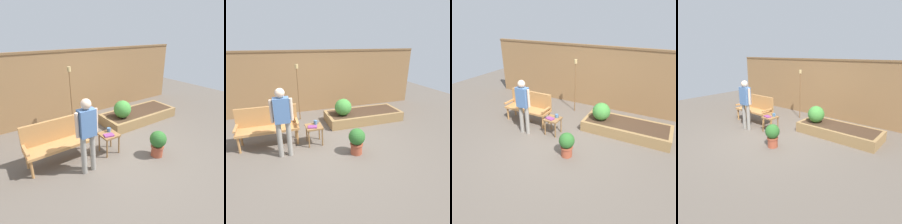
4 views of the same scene
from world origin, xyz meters
TOP-DOWN VIEW (x-y plane):
  - ground_plane at (0.00, 0.00)m, footprint 14.00×14.00m
  - fence_back at (0.00, 2.60)m, footprint 8.40×0.14m
  - garden_bench at (-1.38, 0.51)m, footprint 1.44×0.48m
  - side_table at (-0.31, 0.14)m, footprint 0.40×0.40m
  - cup_on_table at (-0.25, 0.24)m, footprint 0.13×0.09m
  - book_on_table at (-0.36, 0.07)m, footprint 0.25×0.19m
  - potted_boxwood at (0.51, -0.62)m, footprint 0.37×0.37m
  - raised_planter_bed at (1.51, 1.14)m, footprint 2.40×1.00m
  - shrub_near_bench at (0.78, 1.04)m, footprint 0.51×0.51m
  - tiki_torch at (-0.44, 1.84)m, footprint 0.10×0.10m
  - person_by_bench at (-1.04, -0.20)m, footprint 0.47×0.20m

SIDE VIEW (x-z plane):
  - ground_plane at x=0.00m, z-range 0.00..0.00m
  - raised_planter_bed at x=1.51m, z-range 0.00..0.30m
  - potted_boxwood at x=0.51m, z-range 0.04..0.66m
  - side_table at x=-0.31m, z-range 0.16..0.64m
  - book_on_table at x=-0.36m, z-range 0.48..0.51m
  - cup_on_table at x=-0.25m, z-range 0.48..0.58m
  - garden_bench at x=-1.38m, z-range 0.07..1.01m
  - shrub_near_bench at x=0.78m, z-range 0.30..0.81m
  - person_by_bench at x=-1.04m, z-range 0.15..1.71m
  - fence_back at x=0.00m, z-range 0.01..2.17m
  - tiki_torch at x=-0.44m, z-range 0.32..2.11m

